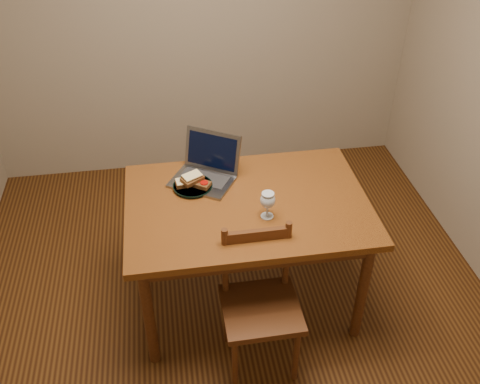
{
  "coord_description": "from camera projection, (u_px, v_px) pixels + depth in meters",
  "views": [
    {
      "loc": [
        -0.29,
        -2.18,
        2.5
      ],
      "look_at": [
        0.06,
        0.06,
        0.8
      ],
      "focal_mm": 40.0,
      "sensor_mm": 36.0,
      "label": 1
    }
  ],
  "objects": [
    {
      "name": "sandwich_tomato",
      "position": [
        200.0,
        183.0,
        2.94
      ],
      "size": [
        0.13,
        0.12,
        0.03
      ],
      "primitive_type": null,
      "rotation": [
        0.0,
        0.0,
        -0.6
      ],
      "color": "#381E0C",
      "rests_on": "plate"
    },
    {
      "name": "laptop",
      "position": [
        207.0,
        167.0,
        3.02
      ],
      "size": [
        0.44,
        0.43,
        0.24
      ],
      "rotation": [
        0.0,
        0.0,
        -0.55
      ],
      "color": "slate",
      "rests_on": "table"
    },
    {
      "name": "milk_glass",
      "position": [
        268.0,
        205.0,
        2.72
      ],
      "size": [
        0.08,
        0.08,
        0.15
      ],
      "primitive_type": null,
      "color": "white",
      "rests_on": "table"
    },
    {
      "name": "table",
      "position": [
        247.0,
        214.0,
        2.91
      ],
      "size": [
        1.3,
        0.9,
        0.74
      ],
      "color": "#4A200C",
      "rests_on": "floor"
    },
    {
      "name": "sandwich_cheese",
      "position": [
        186.0,
        182.0,
        2.95
      ],
      "size": [
        0.12,
        0.08,
        0.03
      ],
      "primitive_type": null,
      "rotation": [
        0.0,
        0.0,
        0.09
      ],
      "color": "#381E0C",
      "rests_on": "plate"
    },
    {
      "name": "sandwich_top",
      "position": [
        192.0,
        178.0,
        2.93
      ],
      "size": [
        0.14,
        0.12,
        0.04
      ],
      "primitive_type": null,
      "rotation": [
        0.0,
        0.0,
        0.58
      ],
      "color": "#381E0C",
      "rests_on": "plate"
    },
    {
      "name": "floor",
      "position": [
        231.0,
        305.0,
        3.26
      ],
      "size": [
        3.2,
        3.2,
        0.02
      ],
      "primitive_type": "cube",
      "color": "black",
      "rests_on": "ground"
    },
    {
      "name": "back_wall",
      "position": [
        197.0,
        6.0,
        3.75
      ],
      "size": [
        3.2,
        0.02,
        2.6
      ],
      "primitive_type": "cube",
      "color": "gray",
      "rests_on": "floor"
    },
    {
      "name": "chair",
      "position": [
        260.0,
        299.0,
        2.69
      ],
      "size": [
        0.4,
        0.38,
        0.42
      ],
      "rotation": [
        0.0,
        0.0,
        0.01
      ],
      "color": "#3C1D0C",
      "rests_on": "floor"
    },
    {
      "name": "plate",
      "position": [
        193.0,
        187.0,
        2.96
      ],
      "size": [
        0.22,
        0.22,
        0.02
      ],
      "primitive_type": "cylinder",
      "color": "black",
      "rests_on": "table"
    }
  ]
}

